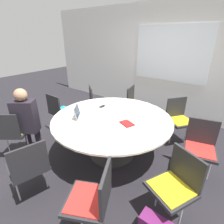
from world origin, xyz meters
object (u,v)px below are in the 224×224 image
(person_0, at_px, (26,118))
(chair_5, at_px, (179,117))
(coffee_cup, at_px, (136,116))
(chair_4, at_px, (200,144))
(cell_phone, at_px, (102,106))
(chair_6, at_px, (135,102))
(chair_8, at_px, (60,109))
(chair_1, at_px, (29,165))
(laptop, at_px, (81,115))
(chair_0, at_px, (12,130))
(chair_3, at_px, (176,182))
(chair_7, at_px, (97,101))
(spiral_notebook, at_px, (127,123))
(chair_2, at_px, (93,196))

(person_0, bearing_deg, chair_5, 9.00)
(chair_5, height_order, person_0, person_0)
(coffee_cup, bearing_deg, chair_4, 11.93)
(chair_5, bearing_deg, chair_4, 73.19)
(cell_phone, bearing_deg, chair_4, 5.11)
(chair_4, relative_size, chair_6, 1.00)
(chair_8, distance_m, person_0, 0.87)
(chair_1, relative_size, laptop, 2.33)
(chair_0, height_order, chair_1, same)
(chair_3, xyz_separation_m, cell_phone, (-1.70, 0.76, 0.21))
(laptop, bearing_deg, coffee_cup, -92.34)
(chair_3, relative_size, coffee_cup, 10.16)
(chair_5, distance_m, laptop, 1.88)
(chair_5, height_order, chair_6, same)
(laptop, bearing_deg, chair_8, 36.75)
(chair_1, height_order, chair_7, same)
(chair_0, height_order, laptop, laptop)
(chair_4, bearing_deg, chair_6, -43.93)
(laptop, xyz_separation_m, coffee_cup, (0.73, 0.52, -0.01))
(spiral_notebook, bearing_deg, laptop, -159.24)
(chair_3, bearing_deg, chair_6, -24.28)
(laptop, height_order, coffee_cup, laptop)
(chair_4, distance_m, chair_5, 0.92)
(chair_1, xyz_separation_m, chair_4, (1.55, 1.76, 0.00))
(chair_0, distance_m, laptop, 1.18)
(spiral_notebook, distance_m, cell_phone, 0.81)
(coffee_cup, bearing_deg, cell_phone, 176.10)
(laptop, bearing_deg, chair_6, -40.35)
(chair_1, relative_size, chair_2, 1.00)
(chair_2, height_order, chair_8, same)
(chair_0, xyz_separation_m, chair_7, (0.18, 1.89, 0.00))
(chair_0, bearing_deg, laptop, 3.35)
(spiral_notebook, bearing_deg, person_0, -150.55)
(chair_4, bearing_deg, coffee_cup, -2.76)
(chair_1, xyz_separation_m, coffee_cup, (0.57, 1.55, 0.25))
(chair_8, bearing_deg, spiral_notebook, 1.11)
(chair_4, distance_m, chair_8, 2.71)
(chair_6, relative_size, spiral_notebook, 3.50)
(chair_3, bearing_deg, laptop, 18.02)
(chair_6, distance_m, coffee_cup, 1.32)
(chair_5, bearing_deg, person_0, -7.21)
(chair_1, xyz_separation_m, chair_2, (0.93, 0.16, 0.00))
(chair_2, relative_size, cell_phone, 6.22)
(chair_2, relative_size, chair_5, 1.00)
(laptop, bearing_deg, chair_0, 93.35)
(chair_6, xyz_separation_m, chair_8, (-1.04, -1.37, 0.00))
(chair_0, height_order, chair_2, same)
(chair_2, xyz_separation_m, chair_5, (0.07, 2.33, 0.00))
(cell_phone, bearing_deg, chair_7, 139.86)
(spiral_notebook, distance_m, coffee_cup, 0.25)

